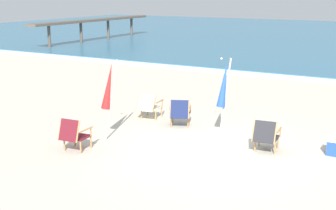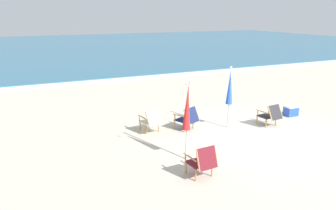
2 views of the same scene
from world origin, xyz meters
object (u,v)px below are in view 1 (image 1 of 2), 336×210
at_px(beach_chair_front_left, 266,135).
at_px(umbrella_furled_blue, 224,86).
at_px(beach_chair_back_right, 149,105).
at_px(beach_chair_back_left, 180,112).
at_px(umbrella_furled_red, 109,87).
at_px(beach_chair_front_right, 74,134).

height_order(beach_chair_front_left, umbrella_furled_blue, umbrella_furled_blue).
distance_m(beach_chair_front_left, umbrella_furled_blue, 1.75).
relative_size(beach_chair_back_right, beach_chair_back_left, 0.94).
xyz_separation_m(umbrella_furled_blue, umbrella_furled_red, (-2.46, -1.61, -0.01)).
xyz_separation_m(beach_chair_back_left, umbrella_furled_red, (-1.03, -1.90, 0.95)).
distance_m(beach_chair_back_left, umbrella_furled_blue, 1.74).
bearing_deg(beach_chair_front_left, beach_chair_front_right, -150.96).
bearing_deg(beach_chair_front_left, beach_chair_back_left, 162.84).
bearing_deg(beach_chair_back_left, umbrella_furled_red, -118.50).
bearing_deg(beach_chair_front_right, beach_chair_front_left, 29.04).
bearing_deg(beach_chair_front_left, umbrella_furled_blue, 157.02).
distance_m(beach_chair_back_right, umbrella_furled_blue, 2.84).
bearing_deg(beach_chair_back_right, beach_chair_front_left, -15.82).
distance_m(beach_chair_front_left, beach_chair_back_left, 2.91).
xyz_separation_m(beach_chair_back_right, umbrella_furled_red, (0.16, -2.16, 0.95)).
distance_m(beach_chair_back_right, beach_chair_front_left, 4.12).
relative_size(beach_chair_back_right, beach_chair_front_right, 1.02).
bearing_deg(beach_chair_back_right, umbrella_furled_red, -85.84).
xyz_separation_m(beach_chair_front_right, beach_chair_back_left, (1.22, 3.08, -0.00)).
height_order(beach_chair_back_right, umbrella_furled_blue, umbrella_furled_blue).
relative_size(beach_chair_front_right, umbrella_furled_blue, 0.39).
height_order(beach_chair_back_right, beach_chair_front_left, beach_chair_front_left).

